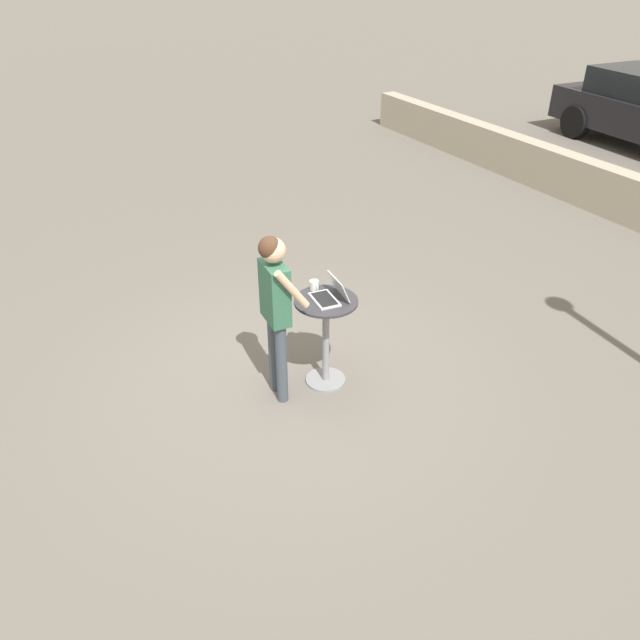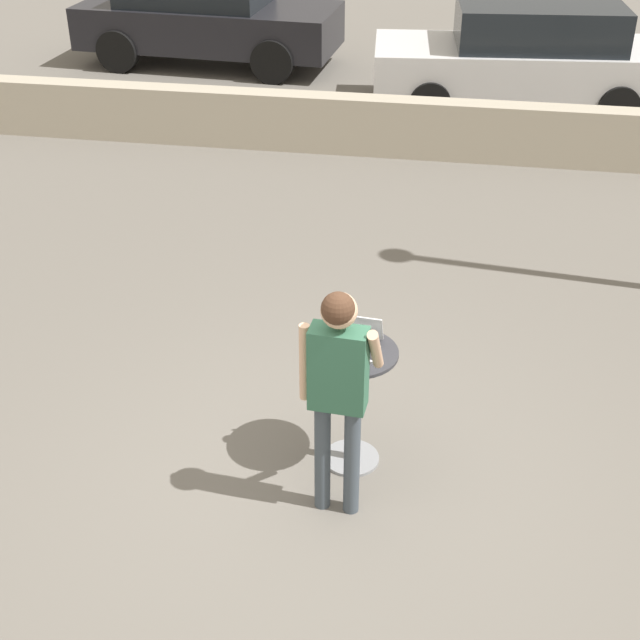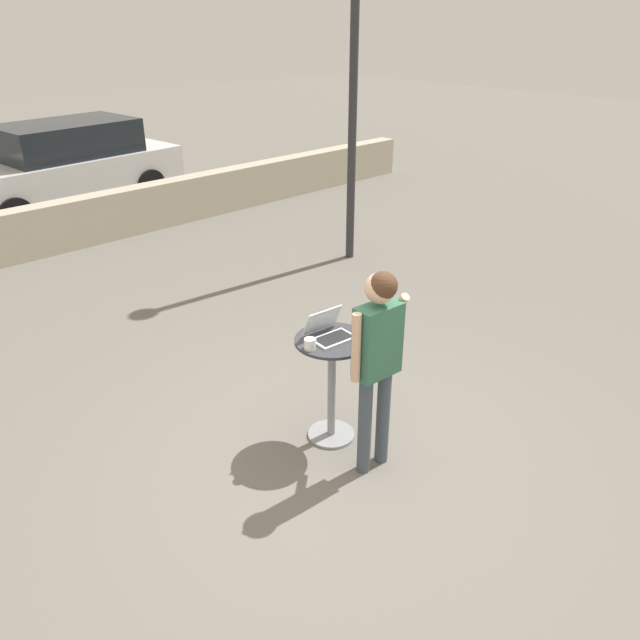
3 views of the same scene
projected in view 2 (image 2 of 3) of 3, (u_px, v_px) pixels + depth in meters
The scene contains 8 objects.
ground_plane at pixel (319, 486), 6.42m from camera, with size 50.00×50.00×0.00m, color slate.
pavement_kerb at pixel (403, 127), 11.82m from camera, with size 16.38×0.35×0.76m.
cafe_table at pixel (353, 392), 6.34m from camera, with size 0.63×0.63×0.97m.
laptop at pixel (356, 341), 6.17m from camera, with size 0.37×0.33×0.23m.
coffee_mug at pixel (319, 342), 6.17m from camera, with size 0.13×0.09×0.09m.
standing_person at pixel (338, 377), 5.66m from camera, with size 0.53×0.37×1.74m.
parked_car_near_street at pixel (525, 56), 13.33m from camera, with size 4.50×2.12×1.55m.
parked_car_further_down at pixel (206, 17), 15.36m from camera, with size 4.54×2.11×1.56m.
Camera 2 is at (0.82, -4.77, 4.38)m, focal length 50.00 mm.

